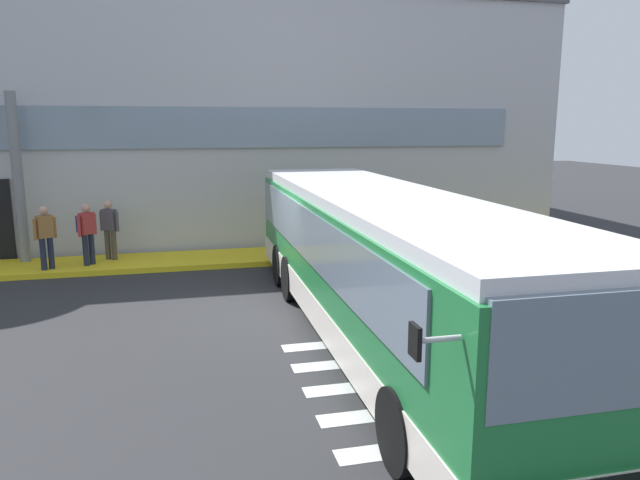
{
  "coord_description": "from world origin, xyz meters",
  "views": [
    {
      "loc": [
        -1.89,
        -12.19,
        3.89
      ],
      "look_at": [
        1.0,
        -0.26,
        1.5
      ],
      "focal_mm": 33.35,
      "sensor_mm": 36.0,
      "label": 1
    }
  ],
  "objects_px": {
    "bus_main_foreground": "(382,268)",
    "passenger_at_curb_edge": "(110,227)",
    "passenger_by_doorway": "(87,230)",
    "passenger_near_column": "(45,235)",
    "entry_support_column": "(18,178)"
  },
  "relations": [
    {
      "from": "passenger_near_column",
      "to": "passenger_by_doorway",
      "type": "distance_m",
      "value": 1.02
    },
    {
      "from": "passenger_at_curb_edge",
      "to": "passenger_near_column",
      "type": "bearing_deg",
      "value": -150.63
    },
    {
      "from": "passenger_near_column",
      "to": "bus_main_foreground",
      "type": "bearing_deg",
      "value": -43.27
    },
    {
      "from": "bus_main_foreground",
      "to": "passenger_near_column",
      "type": "height_order",
      "value": "bus_main_foreground"
    },
    {
      "from": "entry_support_column",
      "to": "passenger_by_doorway",
      "type": "bearing_deg",
      "value": -25.94
    },
    {
      "from": "bus_main_foreground",
      "to": "passenger_at_curb_edge",
      "type": "xyz_separation_m",
      "value": [
        -5.42,
        7.36,
        -0.26
      ]
    },
    {
      "from": "entry_support_column",
      "to": "passenger_at_curb_edge",
      "type": "relative_size",
      "value": 2.75
    },
    {
      "from": "entry_support_column",
      "to": "passenger_by_doorway",
      "type": "distance_m",
      "value": 2.38
    },
    {
      "from": "passenger_near_column",
      "to": "passenger_at_curb_edge",
      "type": "relative_size",
      "value": 1.0
    },
    {
      "from": "entry_support_column",
      "to": "bus_main_foreground",
      "type": "relative_size",
      "value": 0.38
    },
    {
      "from": "passenger_by_doorway",
      "to": "passenger_at_curb_edge",
      "type": "relative_size",
      "value": 1.0
    },
    {
      "from": "entry_support_column",
      "to": "passenger_at_curb_edge",
      "type": "bearing_deg",
      "value": -7.94
    },
    {
      "from": "bus_main_foreground",
      "to": "passenger_near_column",
      "type": "xyz_separation_m",
      "value": [
        -6.92,
        6.52,
        -0.26
      ]
    },
    {
      "from": "bus_main_foreground",
      "to": "passenger_by_doorway",
      "type": "xyz_separation_m",
      "value": [
        -5.96,
        6.82,
        -0.22
      ]
    },
    {
      "from": "entry_support_column",
      "to": "passenger_near_column",
      "type": "xyz_separation_m",
      "value": [
        0.8,
        -1.17,
        -1.38
      ]
    }
  ]
}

